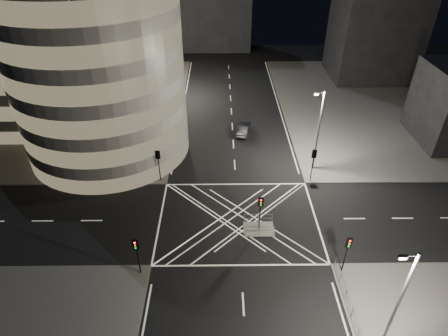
{
  "coord_description": "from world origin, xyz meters",
  "views": [
    {
      "loc": [
        -1.76,
        -28.51,
        26.22
      ],
      "look_at": [
        -1.39,
        4.98,
        3.0
      ],
      "focal_mm": 30.0,
      "sensor_mm": 36.0,
      "label": 1
    }
  ],
  "objects_px": {
    "central_island": "(259,229)",
    "traffic_signal_fl": "(158,160)",
    "traffic_signal_island": "(260,207)",
    "sedan": "(243,129)",
    "street_lamp_right_near": "(397,304)",
    "street_lamp_right_far": "(318,129)",
    "traffic_signal_nl": "(136,250)",
    "street_lamp_left_near": "(157,118)",
    "traffic_signal_nr": "(347,248)",
    "traffic_signal_fr": "(314,159)",
    "street_lamp_left_far": "(172,66)"
  },
  "relations": [
    {
      "from": "traffic_signal_nr",
      "to": "traffic_signal_fl",
      "type": "bearing_deg",
      "value": 142.31
    },
    {
      "from": "street_lamp_right_far",
      "to": "street_lamp_right_near",
      "type": "relative_size",
      "value": 1.0
    },
    {
      "from": "traffic_signal_fr",
      "to": "sedan",
      "type": "relative_size",
      "value": 0.92
    },
    {
      "from": "traffic_signal_nl",
      "to": "sedan",
      "type": "relative_size",
      "value": 0.92
    },
    {
      "from": "central_island",
      "to": "traffic_signal_nr",
      "type": "relative_size",
      "value": 0.75
    },
    {
      "from": "traffic_signal_nl",
      "to": "street_lamp_left_near",
      "type": "relative_size",
      "value": 0.4
    },
    {
      "from": "street_lamp_right_far",
      "to": "traffic_signal_nl",
      "type": "bearing_deg",
      "value": -139.09
    },
    {
      "from": "traffic_signal_nl",
      "to": "street_lamp_left_near",
      "type": "xyz_separation_m",
      "value": [
        -0.64,
        18.8,
        2.63
      ]
    },
    {
      "from": "traffic_signal_fr",
      "to": "street_lamp_left_far",
      "type": "xyz_separation_m",
      "value": [
        -18.24,
        23.2,
        2.63
      ]
    },
    {
      "from": "traffic_signal_nl",
      "to": "traffic_signal_fl",
      "type": "bearing_deg",
      "value": 90.0
    },
    {
      "from": "sedan",
      "to": "street_lamp_right_far",
      "type": "bearing_deg",
      "value": 143.62
    },
    {
      "from": "central_island",
      "to": "traffic_signal_nl",
      "type": "relative_size",
      "value": 0.75
    },
    {
      "from": "traffic_signal_island",
      "to": "sedan",
      "type": "bearing_deg",
      "value": 91.48
    },
    {
      "from": "traffic_signal_island",
      "to": "sedan",
      "type": "distance_m",
      "value": 19.53
    },
    {
      "from": "street_lamp_left_far",
      "to": "traffic_signal_island",
      "type": "bearing_deg",
      "value": -70.05
    },
    {
      "from": "traffic_signal_nr",
      "to": "street_lamp_right_near",
      "type": "relative_size",
      "value": 0.4
    },
    {
      "from": "traffic_signal_fl",
      "to": "traffic_signal_fr",
      "type": "xyz_separation_m",
      "value": [
        17.6,
        0.0,
        0.0
      ]
    },
    {
      "from": "traffic_signal_island",
      "to": "street_lamp_right_near",
      "type": "xyz_separation_m",
      "value": [
        7.44,
        -12.5,
        2.63
      ]
    },
    {
      "from": "traffic_signal_nl",
      "to": "street_lamp_left_far",
      "type": "bearing_deg",
      "value": 90.99
    },
    {
      "from": "traffic_signal_nr",
      "to": "traffic_signal_island",
      "type": "distance_m",
      "value": 8.62
    },
    {
      "from": "traffic_signal_island",
      "to": "sedan",
      "type": "relative_size",
      "value": 0.92
    },
    {
      "from": "traffic_signal_fr",
      "to": "street_lamp_left_near",
      "type": "relative_size",
      "value": 0.4
    },
    {
      "from": "traffic_signal_nr",
      "to": "sedan",
      "type": "distance_m",
      "value": 25.85
    },
    {
      "from": "traffic_signal_nl",
      "to": "traffic_signal_island",
      "type": "bearing_deg",
      "value": 26.14
    },
    {
      "from": "traffic_signal_fl",
      "to": "street_lamp_left_far",
      "type": "bearing_deg",
      "value": 91.57
    },
    {
      "from": "central_island",
      "to": "traffic_signal_fr",
      "type": "distance_m",
      "value": 11.1
    },
    {
      "from": "street_lamp_left_far",
      "to": "sedan",
      "type": "relative_size",
      "value": 2.31
    },
    {
      "from": "traffic_signal_fr",
      "to": "traffic_signal_island",
      "type": "relative_size",
      "value": 1.0
    },
    {
      "from": "street_lamp_left_near",
      "to": "street_lamp_right_far",
      "type": "height_order",
      "value": "same"
    },
    {
      "from": "traffic_signal_nr",
      "to": "central_island",
      "type": "bearing_deg",
      "value": 142.07
    },
    {
      "from": "central_island",
      "to": "street_lamp_right_far",
      "type": "height_order",
      "value": "street_lamp_right_far"
    },
    {
      "from": "traffic_signal_nl",
      "to": "traffic_signal_nr",
      "type": "xyz_separation_m",
      "value": [
        17.6,
        0.0,
        0.0
      ]
    },
    {
      "from": "traffic_signal_fl",
      "to": "street_lamp_right_far",
      "type": "distance_m",
      "value": 18.55
    },
    {
      "from": "traffic_signal_nr",
      "to": "street_lamp_left_far",
      "type": "xyz_separation_m",
      "value": [
        -18.24,
        36.8,
        2.63
      ]
    },
    {
      "from": "central_island",
      "to": "traffic_signal_nr",
      "type": "distance_m",
      "value": 9.08
    },
    {
      "from": "central_island",
      "to": "traffic_signal_fl",
      "type": "bearing_deg",
      "value": 142.46
    },
    {
      "from": "central_island",
      "to": "street_lamp_right_near",
      "type": "relative_size",
      "value": 0.3
    },
    {
      "from": "traffic_signal_nl",
      "to": "traffic_signal_fr",
      "type": "xyz_separation_m",
      "value": [
        17.6,
        13.6,
        0.0
      ]
    },
    {
      "from": "traffic_signal_nl",
      "to": "street_lamp_right_near",
      "type": "height_order",
      "value": "street_lamp_right_near"
    },
    {
      "from": "street_lamp_left_near",
      "to": "street_lamp_right_near",
      "type": "bearing_deg",
      "value": -54.03
    },
    {
      "from": "traffic_signal_island",
      "to": "street_lamp_right_near",
      "type": "distance_m",
      "value": 14.78
    },
    {
      "from": "traffic_signal_fl",
      "to": "street_lamp_left_far",
      "type": "distance_m",
      "value": 23.36
    },
    {
      "from": "street_lamp_left_near",
      "to": "street_lamp_left_far",
      "type": "xyz_separation_m",
      "value": [
        0.0,
        18.0,
        0.0
      ]
    },
    {
      "from": "central_island",
      "to": "sedan",
      "type": "height_order",
      "value": "sedan"
    },
    {
      "from": "sedan",
      "to": "central_island",
      "type": "bearing_deg",
      "value": 103.37
    },
    {
      "from": "traffic_signal_nr",
      "to": "traffic_signal_island",
      "type": "bearing_deg",
      "value": 142.07
    },
    {
      "from": "traffic_signal_nr",
      "to": "street_lamp_left_far",
      "type": "relative_size",
      "value": 0.4
    },
    {
      "from": "traffic_signal_fl",
      "to": "traffic_signal_nr",
      "type": "distance_m",
      "value": 22.24
    },
    {
      "from": "central_island",
      "to": "street_lamp_right_near",
      "type": "xyz_separation_m",
      "value": [
        7.44,
        -12.5,
        5.47
      ]
    },
    {
      "from": "traffic_signal_fl",
      "to": "street_lamp_left_far",
      "type": "xyz_separation_m",
      "value": [
        -0.64,
        23.2,
        2.63
      ]
    }
  ]
}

